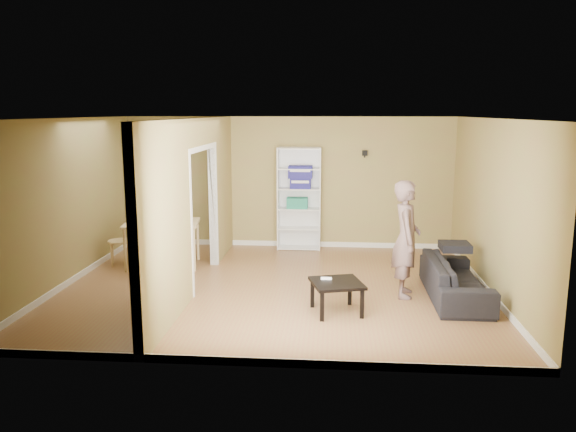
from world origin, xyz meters
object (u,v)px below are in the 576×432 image
Objects in this scene: person at (407,229)px; chair_near at (150,251)px; chair_far at (171,232)px; dining_table at (162,226)px; chair_left at (120,240)px; bookshelf at (299,198)px; sofa at (456,273)px; coffee_table at (337,286)px.

chair_near is (-4.08, 0.67, -0.58)m from person.
chair_near is 1.18m from chair_far.
chair_left is (-0.79, 0.02, -0.26)m from dining_table.
bookshelf is 2.32× the size of chair_near.
bookshelf is 2.79m from dining_table.
person is at bearing 56.47° from chair_left.
sofa is 5.14m from chair_far.
coffee_table is 3.41m from chair_near.
sofa is at bearing -89.16° from person.
coffee_table is 4.39m from chair_left.
chair_far is (-4.06, 1.84, -0.51)m from person.
bookshelf reaches higher than chair_near.
dining_table is at bearing -146.84° from bookshelf.
bookshelf is 3.49m from chair_left.
chair_far is (0.79, 0.51, 0.05)m from chair_left.
coffee_table is at bearing 134.93° from chair_far.
bookshelf reaches higher than chair_far.
person is 2.23× the size of chair_left.
chair_far is (0.00, 0.53, -0.21)m from dining_table.
chair_left is at bearing -154.34° from bookshelf.
chair_near is (0.77, -0.67, -0.02)m from chair_left.
coffee_table is at bearing 132.41° from person.
dining_table reaches higher than sofa.
person is 4.18m from chair_near.
sofa is 2.26× the size of chair_near.
chair_left is 1.01m from chair_near.
chair_left is 0.94m from chair_far.
chair_near is at bearing 84.56° from chair_far.
chair_near reaches higher than dining_table.
bookshelf reaches higher than coffee_table.
coffee_table is 0.75× the size of chair_near.
bookshelf is at bearing 37.86° from chair_near.
coffee_table is 0.52× the size of dining_table.
dining_table is (-4.79, 1.35, 0.34)m from sofa.
dining_table is (-2.32, -1.52, -0.29)m from bookshelf.
person is 2.34× the size of chair_near.
chair_near is at bearing -137.35° from bookshelf.
coffee_table is at bearing -30.32° from chair_near.
dining_table is (-3.05, 2.11, 0.34)m from coffee_table.
chair_near is at bearing 154.47° from coffee_table.
chair_left is at bearing 76.63° from sofa.
person is 3.10× the size of coffee_table.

